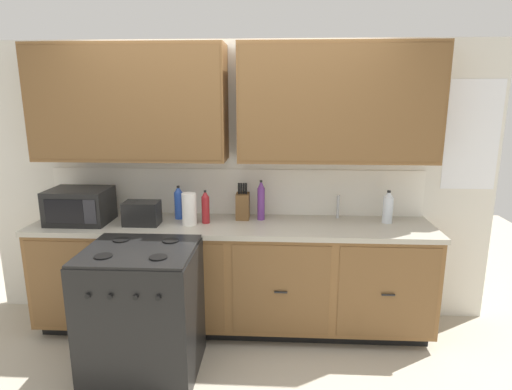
# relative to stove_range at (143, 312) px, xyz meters

# --- Properties ---
(ground_plane) EXTENTS (8.09, 8.09, 0.00)m
(ground_plane) POSITION_rel_stove_range_xyz_m (0.57, 0.33, -0.47)
(ground_plane) COLOR #B2A893
(wall_unit) EXTENTS (4.43, 0.40, 2.40)m
(wall_unit) POSITION_rel_stove_range_xyz_m (0.57, 0.83, 1.18)
(wall_unit) COLOR silver
(wall_unit) RESTS_ON ground_plane
(counter_run) EXTENTS (3.26, 0.64, 0.94)m
(counter_run) POSITION_rel_stove_range_xyz_m (0.57, 0.63, 0.01)
(counter_run) COLOR black
(counter_run) RESTS_ON ground_plane
(stove_range) EXTENTS (0.76, 0.68, 0.95)m
(stove_range) POSITION_rel_stove_range_xyz_m (0.00, 0.00, 0.00)
(stove_range) COLOR black
(stove_range) RESTS_ON ground_plane
(microwave) EXTENTS (0.48, 0.37, 0.28)m
(microwave) POSITION_rel_stove_range_xyz_m (-0.68, 0.60, 0.60)
(microwave) COLOR black
(microwave) RESTS_ON counter_run
(toaster) EXTENTS (0.28, 0.18, 0.19)m
(toaster) POSITION_rel_stove_range_xyz_m (-0.15, 0.57, 0.56)
(toaster) COLOR black
(toaster) RESTS_ON counter_run
(knife_block) EXTENTS (0.11, 0.14, 0.31)m
(knife_block) POSITION_rel_stove_range_xyz_m (0.64, 0.78, 0.58)
(knife_block) COLOR brown
(knife_block) RESTS_ON counter_run
(sink_faucet) EXTENTS (0.02, 0.02, 0.20)m
(sink_faucet) POSITION_rel_stove_range_xyz_m (1.45, 0.84, 0.56)
(sink_faucet) COLOR #B2B5BA
(sink_faucet) RESTS_ON counter_run
(paper_towel_roll) EXTENTS (0.12, 0.12, 0.26)m
(paper_towel_roll) POSITION_rel_stove_range_xyz_m (0.23, 0.59, 0.59)
(paper_towel_roll) COLOR white
(paper_towel_roll) RESTS_ON counter_run
(bottle_red) EXTENTS (0.06, 0.06, 0.27)m
(bottle_red) POSITION_rel_stove_range_xyz_m (0.35, 0.64, 0.60)
(bottle_red) COLOR maroon
(bottle_red) RESTS_ON counter_run
(bottle_blue) EXTENTS (0.07, 0.07, 0.28)m
(bottle_blue) POSITION_rel_stove_range_xyz_m (0.10, 0.76, 0.60)
(bottle_blue) COLOR blue
(bottle_blue) RESTS_ON counter_run
(bottle_clear) EXTENTS (0.08, 0.08, 0.27)m
(bottle_clear) POSITION_rel_stove_range_xyz_m (1.84, 0.73, 0.60)
(bottle_clear) COLOR silver
(bottle_clear) RESTS_ON counter_run
(bottle_violet) EXTENTS (0.06, 0.06, 0.34)m
(bottle_violet) POSITION_rel_stove_range_xyz_m (0.80, 0.76, 0.63)
(bottle_violet) COLOR #663384
(bottle_violet) RESTS_ON counter_run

